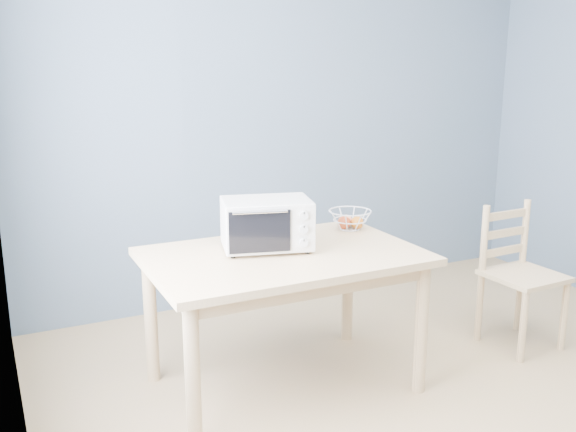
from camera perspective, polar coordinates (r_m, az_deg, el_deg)
name	(u,v)px	position (r m, az deg, el deg)	size (l,w,h in m)	color
room	(532,164)	(2.86, 20.88, 4.37)	(4.01, 4.51, 2.61)	tan
dining_table	(283,271)	(3.35, -0.41, -4.95)	(1.40, 0.90, 0.75)	#E1C087
toaster_oven	(263,223)	(3.34, -2.21, -0.67)	(0.52, 0.42, 0.27)	beige
fruit_basket	(349,220)	(3.77, 5.48, -0.33)	(0.26, 0.26, 0.12)	silver
dining_chair	(519,277)	(4.18, 19.81, -5.12)	(0.42, 0.42, 0.87)	#E1C087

